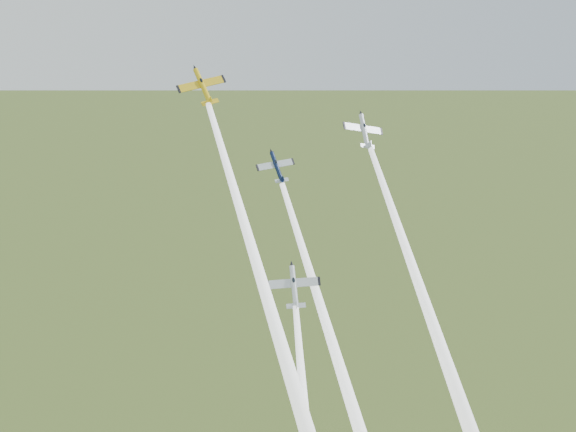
{
  "coord_description": "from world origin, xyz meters",
  "views": [
    {
      "loc": [
        -51.27,
        -105.0,
        126.17
      ],
      "look_at": [
        0.0,
        -6.0,
        92.0
      ],
      "focal_mm": 45.0,
      "sensor_mm": 36.0,
      "label": 1
    }
  ],
  "objects": [
    {
      "name": "smoke_trail_navy",
      "position": [
        2.96,
        -19.83,
        67.73
      ],
      "size": [
        3.49,
        44.48,
        57.08
      ],
      "primitive_type": null,
      "rotation": [
        -0.65,
        0.0,
        0.02
      ],
      "color": "white"
    },
    {
      "name": "smoke_trail_yellow",
      "position": [
        -8.82,
        -17.94,
        81.28
      ],
      "size": [
        4.09,
        45.38,
        58.23
      ],
      "primitive_type": null,
      "rotation": [
        -0.65,
        0.0,
        0.03
      ],
      "color": "white"
    },
    {
      "name": "plane_silver_low",
      "position": [
        -1.48,
        -10.93,
        81.79
      ],
      "size": [
        10.21,
        8.99,
        7.96
      ],
      "primitive_type": null,
      "rotation": [
        0.92,
        -0.03,
        -0.35
      ],
      "color": "silver"
    },
    {
      "name": "plane_silver_right",
      "position": [
        16.99,
        -1.81,
        103.8
      ],
      "size": [
        9.54,
        6.08,
        8.85
      ],
      "primitive_type": null,
      "rotation": [
        0.92,
        0.21,
        0.01
      ],
      "color": "silver"
    },
    {
      "name": "smoke_trail_silver_right",
      "position": [
        17.21,
        -23.11,
        75.85
      ],
      "size": [
        3.21,
        40.97,
        52.5
      ],
      "primitive_type": null,
      "rotation": [
        -0.65,
        0.0,
        0.01
      ],
      "color": "white"
    },
    {
      "name": "plane_yellow",
      "position": [
        -9.49,
        5.54,
        112.1
      ],
      "size": [
        9.51,
        6.28,
        8.59
      ],
      "primitive_type": null,
      "rotation": [
        0.92,
        -0.15,
        0.03
      ],
      "color": "yellow"
    },
    {
      "name": "plane_navy",
      "position": [
        2.6,
        3.22,
        97.97
      ],
      "size": [
        7.63,
        5.36,
        6.78
      ],
      "primitive_type": null,
      "rotation": [
        0.92,
        -0.05,
        0.02
      ],
      "color": "#0D1939"
    }
  ]
}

